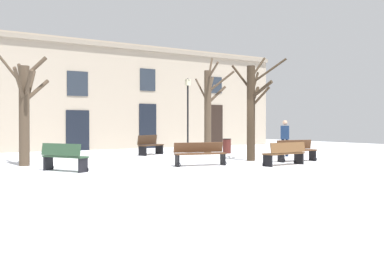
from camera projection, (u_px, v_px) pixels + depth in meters
The scene contains 13 objects.
ground_plane at pixel (221, 162), 17.67m from camera, with size 38.33×38.33×0.00m, color white.
building_facade at pixel (112, 95), 26.66m from camera, with size 23.96×0.60×6.33m.
tree_foreground at pixel (209, 107), 22.26m from camera, with size 1.40×1.90×4.90m.
tree_near_facade at pixel (25, 107), 16.22m from camera, with size 1.83×2.09×4.03m.
tree_center at pixel (252, 108), 18.39m from camera, with size 1.76×1.92×4.39m.
streetlamp at pixel (188, 106), 25.82m from camera, with size 0.30×0.30×4.12m.
litter_bin at pixel (227, 146), 22.92m from camera, with size 0.44×0.44×0.75m.
bench_near_lamp at pixel (285, 153), 16.32m from camera, with size 1.84×0.60×0.85m.
bench_back_to_back_right at pixel (296, 150), 18.05m from camera, with size 1.74×0.69×0.86m.
bench_far_corner at pixel (200, 153), 16.22m from camera, with size 1.95×0.84×0.84m.
bench_back_to_back_left at pixel (64, 157), 14.29m from camera, with size 1.16×1.63×0.90m.
bench_by_litter_bin at pixel (150, 145), 21.80m from camera, with size 1.61×1.17×0.96m.
person_near_bench at pixel (285, 136), 20.80m from camera, with size 0.41×0.43×1.67m.
Camera 1 is at (-10.60, -14.16, 1.53)m, focal length 42.22 mm.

